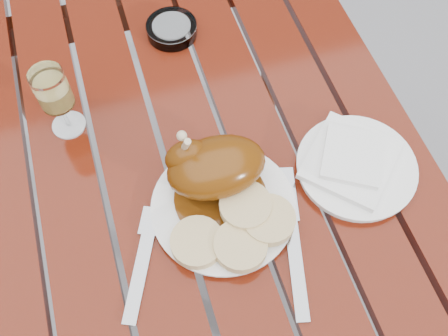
{
  "coord_description": "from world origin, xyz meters",
  "views": [
    {
      "loc": [
        -0.09,
        -0.38,
        1.52
      ],
      "look_at": [
        0.03,
        0.02,
        0.78
      ],
      "focal_mm": 40.0,
      "sensor_mm": 36.0,
      "label": 1
    }
  ],
  "objects_px": {
    "table": "(213,261)",
    "wine_glass": "(58,102)",
    "dinner_plate": "(223,208)",
    "ashtray": "(172,29)",
    "side_plate": "(356,167)"
  },
  "relations": [
    {
      "from": "table",
      "to": "wine_glass",
      "type": "relative_size",
      "value": 8.27
    },
    {
      "from": "dinner_plate",
      "to": "ashtray",
      "type": "relative_size",
      "value": 2.32
    },
    {
      "from": "side_plate",
      "to": "ashtray",
      "type": "xyz_separation_m",
      "value": [
        -0.23,
        0.41,
        0.0
      ]
    },
    {
      "from": "wine_glass",
      "to": "table",
      "type": "bearing_deg",
      "value": -44.48
    },
    {
      "from": "dinner_plate",
      "to": "side_plate",
      "type": "relative_size",
      "value": 1.15
    },
    {
      "from": "dinner_plate",
      "to": "wine_glass",
      "type": "bearing_deg",
      "value": 131.83
    },
    {
      "from": "table",
      "to": "dinner_plate",
      "type": "height_order",
      "value": "dinner_plate"
    },
    {
      "from": "table",
      "to": "ashtray",
      "type": "xyz_separation_m",
      "value": [
        0.03,
        0.37,
        0.39
      ]
    },
    {
      "from": "table",
      "to": "wine_glass",
      "type": "distance_m",
      "value": 0.54
    },
    {
      "from": "dinner_plate",
      "to": "wine_glass",
      "type": "height_order",
      "value": "wine_glass"
    },
    {
      "from": "dinner_plate",
      "to": "side_plate",
      "type": "bearing_deg",
      "value": 0.98
    },
    {
      "from": "wine_glass",
      "to": "side_plate",
      "type": "xyz_separation_m",
      "value": [
        0.47,
        -0.24,
        -0.06
      ]
    },
    {
      "from": "table",
      "to": "wine_glass",
      "type": "xyz_separation_m",
      "value": [
        -0.21,
        0.21,
        0.45
      ]
    },
    {
      "from": "table",
      "to": "wine_glass",
      "type": "height_order",
      "value": "wine_glass"
    },
    {
      "from": "table",
      "to": "ashtray",
      "type": "bearing_deg",
      "value": 85.37
    }
  ]
}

